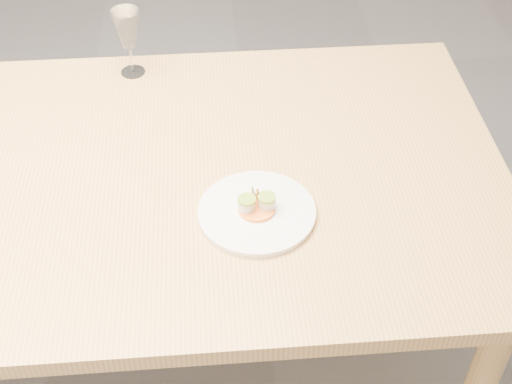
{
  "coord_description": "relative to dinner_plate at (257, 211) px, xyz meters",
  "views": [
    {
      "loc": [
        0.52,
        -1.24,
        1.84
      ],
      "look_at": [
        0.61,
        -0.14,
        0.8
      ],
      "focal_mm": 50.0,
      "sensor_mm": 36.0,
      "label": 1
    }
  ],
  "objects": [
    {
      "name": "dinner_plate",
      "position": [
        0.0,
        0.0,
        0.0
      ],
      "size": [
        0.25,
        0.25,
        0.07
      ],
      "rotation": [
        0.0,
        0.0,
        0.35
      ],
      "color": "white",
      "rests_on": "dining_table"
    },
    {
      "name": "wine_glass_2",
      "position": [
        -0.29,
        0.58,
        0.12
      ],
      "size": [
        0.07,
        0.07,
        0.19
      ],
      "color": "white",
      "rests_on": "dining_table"
    },
    {
      "name": "ground",
      "position": [
        -0.61,
        0.16,
        -0.76
      ],
      "size": [
        7.0,
        7.0,
        0.0
      ],
      "primitive_type": "plane",
      "color": "slate",
      "rests_on": "ground"
    }
  ]
}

